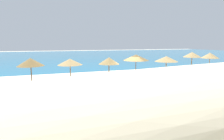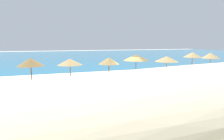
{
  "view_description": "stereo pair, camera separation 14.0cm",
  "coord_description": "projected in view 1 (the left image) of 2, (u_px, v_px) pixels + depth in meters",
  "views": [
    {
      "loc": [
        -7.33,
        -15.77,
        3.92
      ],
      "look_at": [
        -1.5,
        0.9,
        1.21
      ],
      "focal_mm": 28.24,
      "sensor_mm": 36.0,
      "label": 1
    },
    {
      "loc": [
        -7.2,
        -15.82,
        3.92
      ],
      "look_at": [
        -1.5,
        0.9,
        1.21
      ],
      "focal_mm": 28.24,
      "sensor_mm": 36.0,
      "label": 2
    }
  ],
  "objects": [
    {
      "name": "lounge_chair_1",
      "position": [
        222.0,
        73.0,
        21.21
      ],
      "size": [
        1.54,
        1.04,
        1.0
      ],
      "rotation": [
        0.0,
        0.0,
        1.22
      ],
      "color": "white",
      "rests_on": "ground_plane"
    },
    {
      "name": "beach_umbrella_1",
      "position": [
        31.0,
        62.0,
        15.0
      ],
      "size": [
        2.22,
        2.22,
        2.66
      ],
      "color": "brown",
      "rests_on": "ground_plane"
    },
    {
      "name": "beach_umbrella_3",
      "position": [
        109.0,
        61.0,
        17.04
      ],
      "size": [
        2.01,
        2.01,
        2.56
      ],
      "color": "brown",
      "rests_on": "ground_plane"
    },
    {
      "name": "beach_umbrella_5",
      "position": [
        166.0,
        59.0,
        19.49
      ],
      "size": [
        2.53,
        2.53,
        2.48
      ],
      "color": "brown",
      "rests_on": "ground_plane"
    },
    {
      "name": "beach_umbrella_2",
      "position": [
        70.0,
        62.0,
        16.21
      ],
      "size": [
        2.26,
        2.26,
        2.49
      ],
      "color": "brown",
      "rests_on": "ground_plane"
    },
    {
      "name": "cooler_box",
      "position": [
        93.0,
        88.0,
        14.64
      ],
      "size": [
        0.6,
        0.47,
        0.37
      ],
      "primitive_type": "cube",
      "rotation": [
        0.0,
        0.0,
        0.29
      ],
      "color": "white",
      "rests_on": "ground_plane"
    },
    {
      "name": "ground_plane",
      "position": [
        129.0,
        82.0,
        17.7
      ],
      "size": [
        160.0,
        160.0,
        0.0
      ],
      "primitive_type": "plane",
      "color": "beige"
    },
    {
      "name": "lounge_chair_2",
      "position": [
        171.0,
        77.0,
        18.18
      ],
      "size": [
        1.73,
        1.13,
        1.01
      ],
      "rotation": [
        0.0,
        0.0,
        1.21
      ],
      "color": "#199972",
      "rests_on": "ground_plane"
    },
    {
      "name": "beach_umbrella_6",
      "position": [
        192.0,
        55.0,
        20.23
      ],
      "size": [
        2.01,
        2.01,
        2.89
      ],
      "color": "brown",
      "rests_on": "ground_plane"
    },
    {
      "name": "beach_umbrella_4",
      "position": [
        136.0,
        57.0,
        18.51
      ],
      "size": [
        2.69,
        2.69,
        2.74
      ],
      "color": "brown",
      "rests_on": "ground_plane"
    },
    {
      "name": "beach_umbrella_7",
      "position": [
        210.0,
        55.0,
        21.87
      ],
      "size": [
        2.09,
        2.09,
        2.73
      ],
      "color": "brown",
      "rests_on": "ground_plane"
    },
    {
      "name": "sea_water",
      "position": [
        75.0,
        55.0,
        56.46
      ],
      "size": [
        160.0,
        67.66,
        0.01
      ],
      "primitive_type": "cube",
      "color": "#1E6B93",
      "rests_on": "ground_plane"
    }
  ]
}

